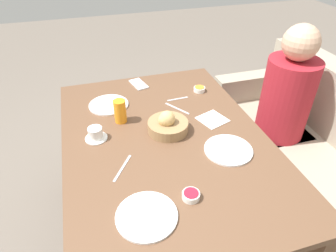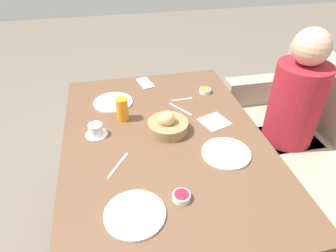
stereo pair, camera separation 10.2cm
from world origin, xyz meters
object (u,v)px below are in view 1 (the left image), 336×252
plate_near_right (147,216)px  jam_bowl_honey (199,89)px  seated_person (280,121)px  juice_glass (120,111)px  napkin (212,119)px  bread_basket (168,125)px  fork_silver (177,108)px  coffee_cup (96,134)px  jam_bowl_berry (191,195)px  plate_far_center (228,150)px  cell_phone (139,84)px  plate_near_left (109,105)px  couch (329,173)px  spoon_coffee (178,99)px  knife_silver (122,168)px

plate_near_right → jam_bowl_honey: 0.98m
seated_person → juice_glass: 1.13m
seated_person → napkin: 0.69m
seated_person → bread_basket: bearing=-75.8°
seated_person → bread_basket: 0.95m
fork_silver → juice_glass: bearing=-84.3°
coffee_cup → jam_bowl_berry: (0.49, 0.32, -0.01)m
jam_bowl_honey → fork_silver: 0.25m
plate_far_center → cell_phone: plate_far_center is taller
coffee_cup → jam_bowl_honey: (-0.30, 0.66, -0.01)m
seated_person → fork_silver: seated_person is taller
bread_basket → plate_far_center: (0.23, 0.23, -0.03)m
bread_basket → cell_phone: bread_basket is taller
jam_bowl_berry → plate_near_left: bearing=-164.4°
fork_silver → cell_phone: size_ratio=0.93×
plate_near_left → coffee_cup: size_ratio=2.07×
seated_person → coffee_cup: bearing=-81.7°
coffee_cup → napkin: bearing=88.8°
plate_near_left → cell_phone: bearing=132.6°
juice_glass → napkin: (0.13, 0.47, -0.06)m
seated_person → jam_bowl_berry: (0.67, -0.91, 0.27)m
plate_near_right → plate_far_center: bearing=119.3°
couch → coffee_cup: bearing=-98.0°
plate_near_left → plate_near_right: size_ratio=0.98×
plate_near_left → spoon_coffee: (0.04, 0.40, -0.00)m
plate_far_center → couch: bearing=95.4°
spoon_coffee → couch: bearing=63.3°
seated_person → knife_silver: 1.24m
plate_near_right → bread_basket: bearing=155.1°
fork_silver → napkin: bearing=42.8°
juice_glass → jam_bowl_honey: 0.55m
couch → plate_near_left: couch is taller
jam_bowl_honey → fork_silver: bearing=-51.9°
jam_bowl_honey → cell_phone: size_ratio=0.43×
plate_near_left → jam_bowl_honey: (-0.01, 0.56, 0.01)m
couch → plate_near_left: 1.45m
seated_person → couch: bearing=22.7°
bread_basket → cell_phone: (-0.53, -0.04, -0.04)m
seated_person → fork_silver: bearing=-87.6°
plate_near_right → juice_glass: bearing=179.0°
jam_bowl_honey → fork_silver: (0.15, -0.20, -0.01)m
bread_basket → seated_person: bearing=104.2°
couch → knife_silver: 1.37m
jam_bowl_honey → cell_phone: 0.39m
cell_phone → jam_bowl_berry: bearing=-0.1°
bread_basket → plate_near_left: bread_basket is taller
jam_bowl_berry → cell_phone: (-0.98, 0.00, -0.01)m
seated_person → juice_glass: (0.06, -1.08, 0.32)m
cell_phone → jam_bowl_honey: bearing=60.8°
jam_bowl_honey → seated_person: bearing=77.9°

